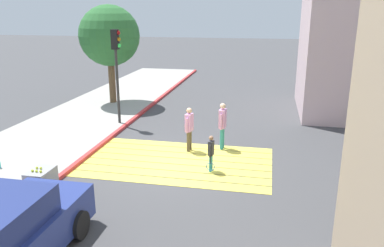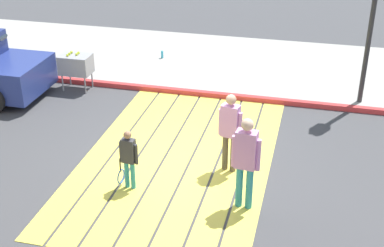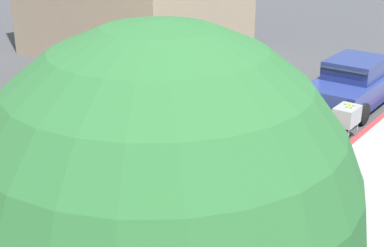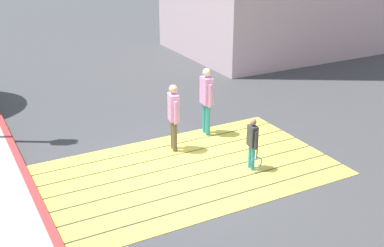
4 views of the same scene
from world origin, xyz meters
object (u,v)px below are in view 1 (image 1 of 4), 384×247
Objects in this scene: tennis_ball_cart at (41,179)px; pedestrian_child_with_racket at (211,152)px; street_tree at (111,37)px; pedestrian_adult_lead at (222,123)px; car_parked_near_curb at (3,239)px; water_bottle at (0,165)px; pedestrian_adult_trailing at (189,126)px; traffic_light_corner at (117,58)px.

tennis_ball_cart is 5.10m from pedestrian_child_with_racket.
pedestrian_adult_lead is (6.70, -5.83, -2.60)m from street_tree.
tennis_ball_cart is at bearing -144.51° from pedestrian_child_with_racket.
car_parked_near_curb is 4.22× the size of tennis_ball_cart.
water_bottle is (-2.54, 1.59, -0.47)m from tennis_ball_cart.
water_bottle is 0.13× the size of pedestrian_adult_trailing.
pedestrian_adult_lead is (4.24, 5.14, 0.33)m from tennis_ball_cart.
pedestrian_adult_trailing is at bearing -34.79° from traffic_light_corner.
pedestrian_child_with_racket is (6.61, -8.01, -2.95)m from street_tree.
tennis_ball_cart is 0.62× the size of pedestrian_adult_trailing.
street_tree is 3.23× the size of pedestrian_adult_trailing.
street_tree reaches higher than tennis_ball_cart.
pedestrian_adult_lead is 1.45× the size of pedestrian_child_with_racket.
pedestrian_adult_trailing reaches higher than pedestrian_child_with_racket.
street_tree is 8.81m from pedestrian_adult_trailing.
traffic_light_corner reaches higher than pedestrian_adult_trailing.
pedestrian_child_with_racket is at bearing 11.59° from water_bottle.
pedestrian_child_with_racket is at bearing 60.28° from car_parked_near_curb.
tennis_ball_cart is 0.84× the size of pedestrian_child_with_racket.
traffic_light_corner is at bearing 98.97° from car_parked_near_curb.
traffic_light_corner is at bearing -64.25° from street_tree.
street_tree reaches higher than pedestrian_child_with_racket.
street_tree is at bearing 115.75° from traffic_light_corner.
water_bottle is at bearing -168.41° from pedestrian_child_with_racket.
water_bottle is 0.12× the size of pedestrian_adult_lead.
traffic_light_corner is 4.15m from street_tree.
pedestrian_child_with_racket is at bearing -41.76° from traffic_light_corner.
traffic_light_corner is at bearing 145.21° from pedestrian_adult_trailing.
pedestrian_adult_lead is at bearing 50.50° from tennis_ball_cart.
pedestrian_child_with_racket is at bearing 35.49° from tennis_ball_cart.
traffic_light_corner is 7.67m from tennis_ball_cart.
car_parked_near_curb is at bearing -76.21° from street_tree.
car_parked_near_curb reaches higher than water_bottle.
traffic_light_corner is at bearing 95.33° from tennis_ball_cart.
car_parked_near_curb is 2.61× the size of pedestrian_adult_trailing.
traffic_light_corner is at bearing 71.90° from water_bottle.
street_tree is at bearing 103.79° from car_parked_near_curb.
pedestrian_adult_trailing is at bearing 73.59° from car_parked_near_curb.
water_bottle is 6.44m from pedestrian_adult_trailing.
street_tree is at bearing 102.65° from tennis_ball_cart.
pedestrian_adult_lead is at bearing -23.40° from traffic_light_corner.
tennis_ball_cart is 4.63× the size of water_bottle.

